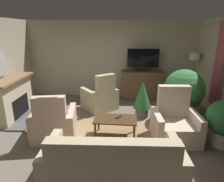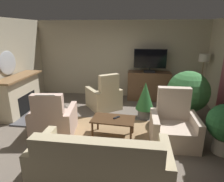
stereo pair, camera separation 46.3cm
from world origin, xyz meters
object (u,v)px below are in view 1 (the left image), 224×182
floor_lamp (194,64)px  tv_cabinet (142,86)px  tv_remote (119,117)px  potted_plant_leafy_by_curtain (142,98)px  coffee_table (115,121)px  potted_plant_tall_palm_by_window (184,90)px  cat (61,113)px  armchair_by_fireplace (175,124)px  armchair_beside_cabinet (54,124)px  television (143,60)px  fireplace (14,99)px  armchair_in_far_corner (100,98)px  sofa_floral (113,165)px

floor_lamp → tv_cabinet: bearing=173.1°
tv_remote → potted_plant_leafy_by_curtain: potted_plant_leafy_by_curtain is taller
tv_remote → coffee_table: bearing=163.0°
potted_plant_tall_palm_by_window → cat: size_ratio=2.04×
tv_cabinet → armchair_by_fireplace: (0.43, -2.66, -0.11)m
cat → tv_cabinet: bearing=33.7°
coffee_table → tv_remote: bearing=33.3°
armchair_beside_cabinet → potted_plant_tall_palm_by_window: potted_plant_tall_palm_by_window is taller
television → tv_remote: bearing=-107.6°
armchair_by_fireplace → coffee_table: bearing=177.7°
armchair_by_fireplace → fireplace: bearing=166.2°
coffee_table → armchair_in_far_corner: bearing=106.7°
armchair_by_fireplace → potted_plant_tall_palm_by_window: (0.46, 0.99, 0.47)m
armchair_by_fireplace → tv_cabinet: bearing=99.2°
tv_cabinet → cat: bearing=-146.3°
tv_remote → armchair_in_far_corner: armchair_in_far_corner is taller
sofa_floral → floor_lamp: (2.50, 3.82, 0.93)m
armchair_by_fireplace → cat: 3.04m
fireplace → tv_remote: size_ratio=9.89×
sofa_floral → armchair_beside_cabinet: bearing=135.6°
tv_remote → potted_plant_tall_palm_by_window: (1.68, 0.89, 0.37)m
tv_cabinet → coffee_table: (-0.87, -2.61, -0.08)m
fireplace → sofa_floral: bearing=-40.5°
television → potted_plant_tall_palm_by_window: television is taller
potted_plant_leafy_by_curtain → television: bearing=84.1°
television → coffee_table: bearing=-108.7°
cat → armchair_by_fireplace: bearing=-20.3°
armchair_beside_cabinet → armchair_in_far_corner: armchair_in_far_corner is taller
tv_cabinet → armchair_in_far_corner: size_ratio=1.15×
coffee_table → armchair_by_fireplace: 1.30m
fireplace → potted_plant_leafy_by_curtain: 3.49m
armchair_in_far_corner → cat: size_ratio=1.82×
sofa_floral → floor_lamp: floor_lamp is taller
cat → floor_lamp: floor_lamp is taller
armchair_in_far_corner → tv_cabinet: bearing=36.2°
television → armchair_by_fireplace: television is taller
television → tv_remote: television is taller
potted_plant_leafy_by_curtain → cat: (-2.26, -0.08, -0.45)m
fireplace → tv_cabinet: fireplace is taller
tv_cabinet → armchair_by_fireplace: 2.70m
fireplace → television: bearing=23.8°
potted_plant_tall_palm_by_window → sofa_floral: bearing=-127.0°
tv_remote → potted_plant_leafy_by_curtain: (0.64, 1.04, 0.11)m
sofa_floral → armchair_in_far_corner: 3.06m
fireplace → floor_lamp: 5.51m
cat → floor_lamp: bearing=19.3°
fireplace → cat: fireplace is taller
coffee_table → sofa_floral: bearing=-90.7°
armchair_by_fireplace → armchair_beside_cabinet: 2.65m
cat → floor_lamp: (4.03, 1.42, 1.14)m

